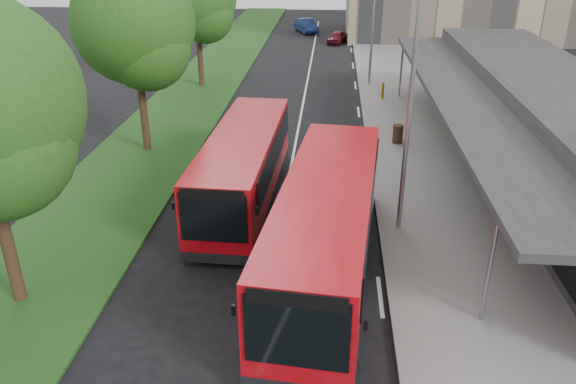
# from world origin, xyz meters

# --- Properties ---
(ground) EXTENTS (120.00, 120.00, 0.00)m
(ground) POSITION_xyz_m (0.00, 0.00, 0.00)
(ground) COLOR black
(ground) RESTS_ON ground
(pavement) EXTENTS (5.00, 80.00, 0.15)m
(pavement) POSITION_xyz_m (6.00, 20.00, 0.07)
(pavement) COLOR gray
(pavement) RESTS_ON ground
(grass_verge) EXTENTS (5.00, 80.00, 0.10)m
(grass_verge) POSITION_xyz_m (-7.00, 20.00, 0.05)
(grass_verge) COLOR #1B4D18
(grass_verge) RESTS_ON ground
(lane_centre_line) EXTENTS (0.12, 70.00, 0.01)m
(lane_centre_line) POSITION_xyz_m (0.00, 15.00, 0.01)
(lane_centre_line) COLOR silver
(lane_centre_line) RESTS_ON ground
(kerb_dashes) EXTENTS (0.12, 56.00, 0.01)m
(kerb_dashes) POSITION_xyz_m (3.30, 19.00, 0.01)
(kerb_dashes) COLOR silver
(kerb_dashes) RESTS_ON ground
(station_building) EXTENTS (7.70, 26.00, 4.00)m
(station_building) POSITION_xyz_m (10.86, 8.00, 2.04)
(station_building) COLOR #28282B
(station_building) RESTS_ON ground
(tree_mid) EXTENTS (5.36, 5.36, 8.61)m
(tree_mid) POSITION_xyz_m (-7.01, 9.05, 5.56)
(tree_mid) COLOR #362215
(tree_mid) RESTS_ON ground
(tree_far) EXTENTS (5.09, 5.09, 8.19)m
(tree_far) POSITION_xyz_m (-7.01, 21.05, 5.29)
(tree_far) COLOR #362215
(tree_far) RESTS_ON ground
(lamp_post_near) EXTENTS (1.44, 0.28, 8.00)m
(lamp_post_near) POSITION_xyz_m (4.12, 2.00, 4.72)
(lamp_post_near) COLOR gray
(lamp_post_near) RESTS_ON pavement
(lamp_post_far) EXTENTS (1.44, 0.28, 8.00)m
(lamp_post_far) POSITION_xyz_m (4.12, 22.00, 4.72)
(lamp_post_far) COLOR gray
(lamp_post_far) RESTS_ON pavement
(bus_main) EXTENTS (3.80, 10.95, 3.04)m
(bus_main) POSITION_xyz_m (1.67, -0.91, 1.56)
(bus_main) COLOR red
(bus_main) RESTS_ON ground
(bus_second) EXTENTS (2.85, 9.86, 2.76)m
(bus_second) POSITION_xyz_m (-1.55, 3.94, 1.42)
(bus_second) COLOR red
(bus_second) RESTS_ON ground
(litter_bin) EXTENTS (0.61, 0.61, 0.90)m
(litter_bin) POSITION_xyz_m (4.98, 10.60, 0.60)
(litter_bin) COLOR #382217
(litter_bin) RESTS_ON pavement
(bollard) EXTENTS (0.18, 0.18, 1.00)m
(bollard) POSITION_xyz_m (4.82, 18.34, 0.65)
(bollard) COLOR #ECB10C
(bollard) RESTS_ON pavement
(car_near) EXTENTS (2.12, 3.40, 1.08)m
(car_near) POSITION_xyz_m (2.06, 37.10, 0.54)
(car_near) COLOR maroon
(car_near) RESTS_ON ground
(car_far) EXTENTS (2.78, 4.25, 1.32)m
(car_far) POSITION_xyz_m (-1.08, 42.70, 0.66)
(car_far) COLOR navy
(car_far) RESTS_ON ground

